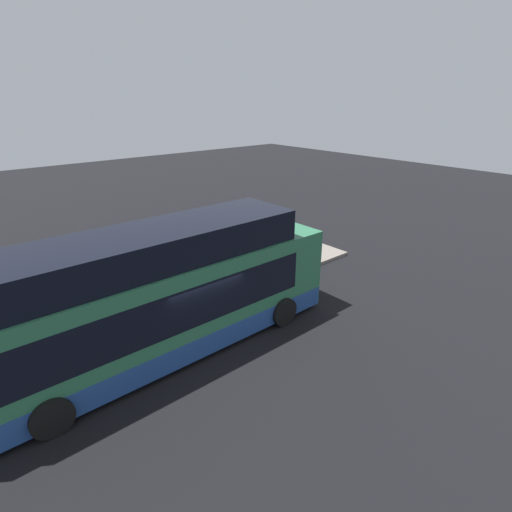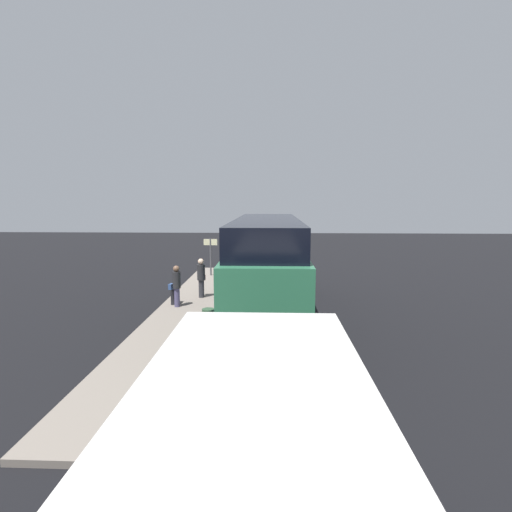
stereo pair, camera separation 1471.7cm
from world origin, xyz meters
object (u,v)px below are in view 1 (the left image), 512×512
object	(u,v)px
bus_lead	(156,302)
passenger_boarding	(139,271)
passenger_waiting	(187,265)
suitcase	(149,280)
trash_bin	(89,328)
sign_post	(280,225)

from	to	relation	value
bus_lead	passenger_boarding	world-z (taller)	bus_lead
passenger_waiting	passenger_boarding	bearing A→B (deg)	-113.64
passenger_boarding	suitcase	distance (m)	0.80
passenger_boarding	passenger_waiting	size ratio (longest dim) A/B	0.97
passenger_boarding	passenger_waiting	world-z (taller)	passenger_waiting
passenger_waiting	trash_bin	xyz separation A→B (m)	(-4.29, -1.00, -0.68)
suitcase	trash_bin	size ratio (longest dim) A/B	1.44
passenger_boarding	suitcase	bearing A→B (deg)	39.64
bus_lead	sign_post	distance (m)	9.06
bus_lead	passenger_waiting	size ratio (longest dim) A/B	6.36
bus_lead	suitcase	size ratio (longest dim) A/B	12.50
suitcase	passenger_boarding	bearing A→B (deg)	-156.46
passenger_waiting	sign_post	xyz separation A→B (m)	(5.49, 0.39, 0.43)
passenger_boarding	sign_post	bearing A→B (deg)	13.09
passenger_waiting	suitcase	bearing A→B (deg)	-127.30
passenger_boarding	passenger_waiting	xyz separation A→B (m)	(1.68, -0.77, 0.02)
passenger_waiting	trash_bin	distance (m)	4.46
passenger_boarding	trash_bin	size ratio (longest dim) A/B	2.74
passenger_boarding	sign_post	world-z (taller)	sign_post
bus_lead	passenger_boarding	xyz separation A→B (m)	(1.18, 3.87, -0.65)
bus_lead	sign_post	world-z (taller)	bus_lead
sign_post	trash_bin	bearing A→B (deg)	-171.89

